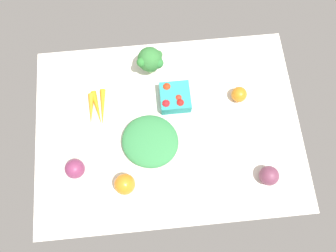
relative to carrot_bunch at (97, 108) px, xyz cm
name	(u,v)px	position (x,y,z in cm)	size (l,w,h in cm)	color
tablecloth	(168,128)	(-27.50, 10.51, -2.21)	(104.00, 76.00, 2.00)	silver
carrot_bunch	(97,108)	(0.00, 0.00, 0.00)	(7.51, 15.06, 2.59)	orange
berry_basket	(175,98)	(-31.27, -0.69, 1.87)	(11.82, 11.82, 6.84)	teal
heirloom_tomato_orange	(239,94)	(-56.87, 0.47, 1.90)	(6.22, 6.22, 6.22)	orange
leafy_greens_clump	(150,141)	(-20.13, 16.17, 1.63)	(21.81, 20.84, 5.68)	#358346
red_onion_center	(75,169)	(8.36, 24.21, 2.47)	(7.35, 7.35, 7.35)	#7E3056
broccoli_head	(150,60)	(-23.06, -15.37, 6.97)	(10.46, 9.78, 13.26)	#9AC785
bell_pepper_orange	(125,184)	(-9.66, 31.68, 2.81)	(7.69, 7.69, 8.03)	orange
red_onion_near_basket	(269,176)	(-62.47, 33.63, 2.44)	(7.30, 7.30, 7.30)	#70374E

